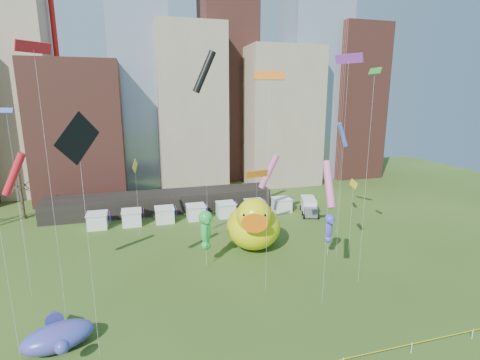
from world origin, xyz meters
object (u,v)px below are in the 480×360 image
object	(u,v)px
big_duck	(254,224)
small_duck	(266,229)
box_truck	(309,206)
seahorse_purple	(329,226)
whale_inflatable	(58,335)
seahorse_green	(206,227)

from	to	relation	value
big_duck	small_duck	distance (m)	4.21
big_duck	box_truck	size ratio (longest dim) A/B	1.63
seahorse_purple	box_truck	distance (m)	17.39
seahorse_purple	whale_inflatable	xyz separation A→B (m)	(-28.95, -9.06, -2.96)
small_duck	seahorse_green	distance (m)	11.67
big_duck	box_truck	bearing A→B (deg)	56.81
whale_inflatable	big_duck	bearing A→B (deg)	16.50
small_duck	box_truck	distance (m)	14.00
big_duck	small_duck	world-z (taller)	big_duck
small_duck	seahorse_purple	bearing A→B (deg)	-45.12
big_duck	seahorse_purple	size ratio (longest dim) A/B	1.89
big_duck	whale_inflatable	xyz separation A→B (m)	(-20.81, -13.94, -2.32)
seahorse_purple	small_duck	bearing A→B (deg)	141.49
seahorse_green	seahorse_purple	xyz separation A→B (m)	(14.99, -1.69, -0.80)
box_truck	seahorse_green	bearing A→B (deg)	-125.47
seahorse_purple	seahorse_green	bearing A→B (deg)	-170.77
box_truck	seahorse_purple	bearing A→B (deg)	-89.57
small_duck	big_duck	bearing A→B (deg)	-126.83
seahorse_green	box_truck	world-z (taller)	seahorse_green
seahorse_purple	big_duck	bearing A→B (deg)	164.68
big_duck	small_duck	size ratio (longest dim) A/B	2.27
seahorse_purple	box_truck	size ratio (longest dim) A/B	0.87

